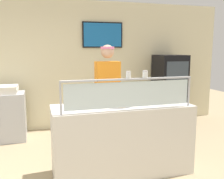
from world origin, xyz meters
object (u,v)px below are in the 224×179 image
(pizza_server, at_px, (119,102))
(pizza_box_stack, at_px, (4,90))
(drink_fridge, at_px, (169,90))
(parmesan_shaker, at_px, (128,75))
(pepper_flake_shaker, at_px, (145,75))
(pizza_tray, at_px, (117,104))
(worker_figure, at_px, (108,92))

(pizza_server, bearing_deg, pizza_box_stack, 138.13)
(drink_fridge, height_order, pizza_box_stack, drink_fridge)
(parmesan_shaker, distance_m, pepper_flake_shaker, 0.22)
(pizza_tray, height_order, drink_fridge, drink_fridge)
(pepper_flake_shaker, bearing_deg, worker_figure, 101.39)
(pepper_flake_shaker, bearing_deg, pizza_box_stack, 131.76)
(parmesan_shaker, bearing_deg, pizza_box_stack, 128.24)
(pizza_tray, height_order, parmesan_shaker, parmesan_shaker)
(pizza_tray, height_order, pizza_box_stack, pizza_box_stack)
(drink_fridge, bearing_deg, worker_figure, -146.74)
(pizza_tray, height_order, pepper_flake_shaker, pepper_flake_shaker)
(pizza_server, relative_size, pizza_box_stack, 0.57)
(pizza_server, distance_m, drink_fridge, 2.58)
(pizza_tray, relative_size, pizza_box_stack, 0.93)
(pizza_server, xyz_separation_m, parmesan_shaker, (0.02, -0.29, 0.39))
(pizza_server, bearing_deg, parmesan_shaker, -79.08)
(pizza_tray, xyz_separation_m, worker_figure, (0.07, 0.68, 0.04))
(drink_fridge, bearing_deg, pepper_flake_shaker, -125.86)
(pizza_server, bearing_deg, drink_fridge, 51.91)
(pepper_flake_shaker, bearing_deg, drink_fridge, 54.14)
(worker_figure, xyz_separation_m, drink_fridge, (1.74, 1.14, -0.22))
(pizza_server, xyz_separation_m, worker_figure, (0.04, 0.70, 0.02))
(parmesan_shaker, distance_m, drink_fridge, 2.83)
(pizza_server, height_order, drink_fridge, drink_fridge)
(pizza_tray, relative_size, worker_figure, 0.26)
(pepper_flake_shaker, relative_size, drink_fridge, 0.06)
(parmesan_shaker, xyz_separation_m, worker_figure, (0.02, 0.99, -0.38))
(pepper_flake_shaker, xyz_separation_m, pizza_box_stack, (-1.87, 2.09, -0.42))
(pizza_tray, relative_size, pizza_server, 1.62)
(parmesan_shaker, xyz_separation_m, pepper_flake_shaker, (0.22, 0.00, 0.00))
(pizza_box_stack, bearing_deg, parmesan_shaker, -51.76)
(pizza_server, distance_m, parmesan_shaker, 0.49)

